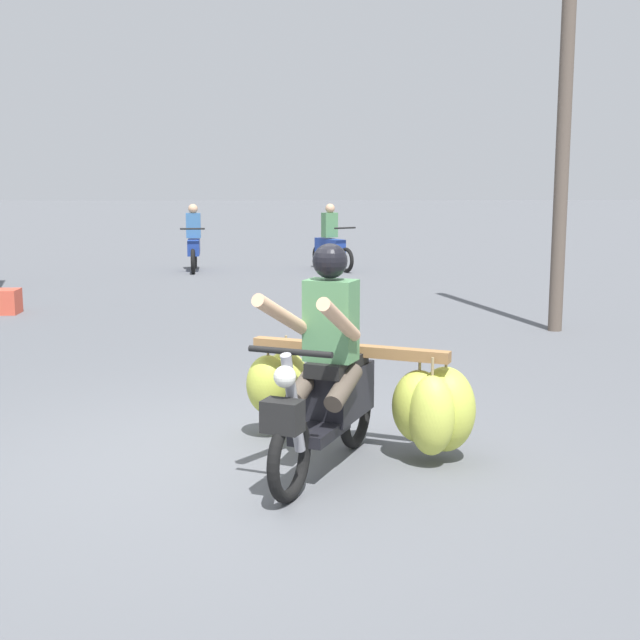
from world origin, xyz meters
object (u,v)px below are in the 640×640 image
Objects in this scene: motorbike_main_loaded at (357,391)px; motorbike_distant_ahead_left at (194,244)px; utility_pole at (567,56)px; motorbike_distant_ahead_right at (331,243)px.

motorbike_main_loaded is 1.21× the size of motorbike_distant_ahead_left.
motorbike_main_loaded is 0.28× the size of utility_pole.
motorbike_distant_ahead_left is at bearing 101.19° from motorbike_main_loaded.
motorbike_distant_ahead_right is at bearing 109.23° from utility_pole.
motorbike_main_loaded is at bearing -91.97° from motorbike_distant_ahead_right.
motorbike_distant_ahead_left is 2.89m from motorbike_distant_ahead_right.
utility_pole is at bearing -70.77° from motorbike_distant_ahead_right.
motorbike_distant_ahead_left is (-2.46, 12.43, 0.07)m from motorbike_main_loaded.
motorbike_distant_ahead_left is at bearing -178.26° from motorbike_distant_ahead_right.
motorbike_distant_ahead_left and motorbike_distant_ahead_right have the same top height.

